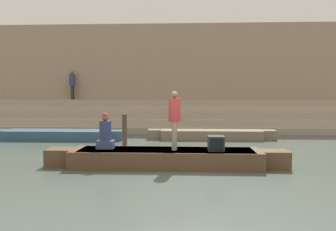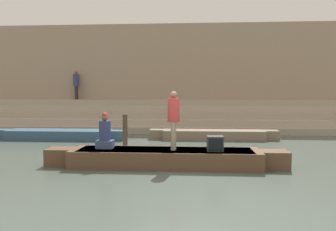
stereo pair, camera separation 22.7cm
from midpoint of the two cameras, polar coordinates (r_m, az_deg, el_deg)
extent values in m
plane|color=#47544C|center=(9.05, 2.18, -9.72)|extent=(120.00, 120.00, 0.00)
cube|color=tan|center=(18.21, 2.53, -2.14)|extent=(36.00, 3.26, 0.34)
cube|color=#B2A28D|center=(18.50, 2.53, -0.98)|extent=(36.00, 2.61, 0.34)
cube|color=tan|center=(18.79, 2.54, 0.14)|extent=(36.00, 1.96, 0.34)
cube|color=#B2A28D|center=(19.10, 2.55, 1.23)|extent=(36.00, 1.31, 0.34)
cube|color=tan|center=(19.41, 2.56, 2.28)|extent=(36.00, 0.65, 0.34)
cube|color=tan|center=(20.35, 2.59, 6.82)|extent=(34.20, 1.20, 6.22)
cube|color=brown|center=(19.80, 2.55, -1.25)|extent=(34.20, 0.12, 0.60)
cube|color=brown|center=(9.56, -1.05, -7.43)|extent=(5.45, 1.21, 0.50)
cube|color=#2D2D2D|center=(9.51, -1.05, -6.10)|extent=(5.01, 1.11, 0.05)
cube|color=brown|center=(9.85, 17.44, -7.27)|extent=(0.76, 0.66, 0.50)
cube|color=brown|center=(10.25, -18.78, -6.87)|extent=(0.76, 0.66, 0.50)
cylinder|color=olive|center=(10.30, -5.34, -5.74)|extent=(2.22, 0.04, 0.04)
cylinder|color=gray|center=(9.54, 0.46, -3.45)|extent=(0.15, 0.15, 0.81)
cylinder|color=gray|center=(9.35, 0.41, -3.60)|extent=(0.15, 0.15, 0.81)
cylinder|color=#B23333|center=(9.38, 0.44, 0.98)|extent=(0.35, 0.35, 0.68)
sphere|color=brown|center=(9.36, 0.44, 3.64)|extent=(0.19, 0.19, 0.19)
cube|color=#3D4C75|center=(9.87, -11.47, -4.96)|extent=(0.49, 0.38, 0.24)
cylinder|color=navy|center=(9.81, -11.51, -2.62)|extent=(0.35, 0.35, 0.57)
sphere|color=brown|center=(9.78, -11.54, -0.39)|extent=(0.19, 0.19, 0.19)
sphere|color=red|center=(9.77, -11.55, 0.00)|extent=(0.16, 0.16, 0.16)
cube|color=#2D2D2D|center=(9.40, 7.66, -4.81)|extent=(0.46, 0.40, 0.42)
cube|color=black|center=(9.19, 7.77, -5.01)|extent=(0.38, 0.02, 0.34)
cube|color=#33516B|center=(15.67, -19.17, -3.22)|extent=(4.69, 1.16, 0.43)
cube|color=#2D2D2D|center=(15.64, -19.18, -2.52)|extent=(4.32, 1.06, 0.05)
cube|color=#33516B|center=(14.87, -9.55, -3.43)|extent=(0.66, 0.64, 0.43)
cube|color=#756651|center=(15.08, 7.10, -3.30)|extent=(4.53, 1.16, 0.43)
cube|color=#2D2D2D|center=(15.05, 7.10, -2.58)|extent=(4.16, 1.06, 0.05)
cube|color=#756651|center=(15.48, 16.67, -3.25)|extent=(0.63, 0.64, 0.43)
cube|color=#756651|center=(15.10, -2.72, -3.26)|extent=(0.63, 0.64, 0.43)
cylinder|color=#473828|center=(11.43, -8.13, -3.29)|extent=(0.17, 0.17, 1.39)
cylinder|color=#28282D|center=(20.66, -16.51, 3.84)|extent=(0.15, 0.15, 0.83)
cylinder|color=#28282D|center=(20.48, -16.69, 3.84)|extent=(0.15, 0.15, 0.83)
cylinder|color=navy|center=(20.58, -16.64, 5.95)|extent=(0.35, 0.35, 0.69)
sphere|color=brown|center=(20.60, -16.67, 7.18)|extent=(0.20, 0.20, 0.20)
camera|label=1|loc=(0.11, -90.61, -0.05)|focal=35.00mm
camera|label=2|loc=(0.11, 89.39, 0.05)|focal=35.00mm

